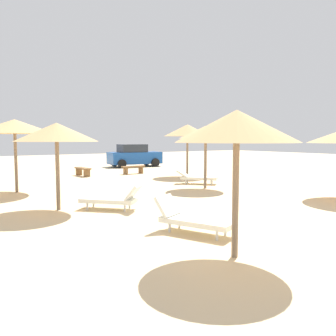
{
  "coord_description": "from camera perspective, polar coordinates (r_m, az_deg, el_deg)",
  "views": [
    {
      "loc": [
        -6.37,
        -6.38,
        2.16
      ],
      "look_at": [
        0.0,
        3.0,
        1.2
      ],
      "focal_mm": 37.16,
      "sensor_mm": 36.0,
      "label": 1
    }
  ],
  "objects": [
    {
      "name": "parasol_1",
      "position": [
        15.13,
        6.19,
        5.81
      ],
      "size": [
        2.33,
        2.33,
        2.71
      ],
      "color": "#75604C",
      "rests_on": "ground"
    },
    {
      "name": "parasol_3",
      "position": [
        10.92,
        -17.81,
        5.56
      ],
      "size": [
        2.46,
        2.46,
        2.63
      ],
      "color": "#75604C",
      "rests_on": "ground"
    },
    {
      "name": "parasol_2",
      "position": [
        6.33,
        11.19,
        6.62
      ],
      "size": [
        2.22,
        2.22,
        2.67
      ],
      "color": "#75604C",
      "rests_on": "ground"
    },
    {
      "name": "bench_0",
      "position": [
        20.65,
        -13.81,
        -0.33
      ],
      "size": [
        0.48,
        1.52,
        0.49
      ],
      "color": "brown",
      "rests_on": "ground"
    },
    {
      "name": "bench_1",
      "position": [
        21.41,
        -5.71,
        -0.03
      ],
      "size": [
        1.52,
        0.5,
        0.49
      ],
      "color": "brown",
      "rests_on": "ground"
    },
    {
      "name": "parasol_6",
      "position": [
        15.19,
        -23.86,
        6.22
      ],
      "size": [
        3.12,
        3.12,
        2.93
      ],
      "color": "#75604C",
      "rests_on": "ground"
    },
    {
      "name": "lounger_2",
      "position": [
        8.06,
        3.91,
        -8.34
      ],
      "size": [
        1.3,
        1.94,
        0.81
      ],
      "color": "silver",
      "rests_on": "ground"
    },
    {
      "name": "ground_plane",
      "position": [
        9.28,
        10.59,
        -8.72
      ],
      "size": [
        80.0,
        80.0,
        0.0
      ],
      "primitive_type": "plane",
      "color": "beige"
    },
    {
      "name": "lounger_3",
      "position": [
        10.77,
        -9.04,
        -5.04
      ],
      "size": [
        1.74,
        1.79,
        0.79
      ],
      "color": "silver",
      "rests_on": "ground"
    },
    {
      "name": "parasol_7",
      "position": [
        19.84,
        3.21,
        6.16
      ],
      "size": [
        2.67,
        2.67,
        2.96
      ],
      "color": "#75604C",
      "rests_on": "ground"
    },
    {
      "name": "parked_car",
      "position": [
        26.97,
        -5.58,
        1.99
      ],
      "size": [
        4.18,
        2.38,
        1.72
      ],
      "color": "#194C9E",
      "rests_on": "ground"
    },
    {
      "name": "lounger_1",
      "position": [
        16.67,
        4.64,
        -1.53
      ],
      "size": [
        1.76,
        1.83,
        0.67
      ],
      "color": "silver",
      "rests_on": "ground"
    }
  ]
}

